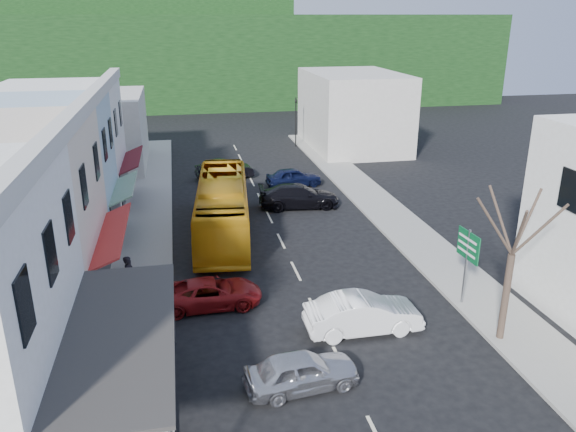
% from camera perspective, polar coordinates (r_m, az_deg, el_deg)
% --- Properties ---
extents(ground, '(120.00, 120.00, 0.00)m').
position_cam_1_polar(ground, '(24.52, 2.77, -9.54)').
color(ground, black).
rests_on(ground, ground).
extents(sidewalk_left, '(3.00, 52.00, 0.15)m').
position_cam_1_polar(sidewalk_left, '(33.02, -14.27, -2.02)').
color(sidewalk_left, gray).
rests_on(sidewalk_left, ground).
extents(sidewalk_right, '(3.00, 52.00, 0.15)m').
position_cam_1_polar(sidewalk_right, '(35.35, 10.72, -0.28)').
color(sidewalk_right, gray).
rests_on(sidewalk_right, ground).
extents(shopfront_row, '(8.25, 30.00, 8.00)m').
position_cam_1_polar(shopfront_row, '(27.87, -25.64, 1.10)').
color(shopfront_row, silver).
rests_on(shopfront_row, ground).
extents(distant_block_left, '(8.00, 10.00, 6.00)m').
position_cam_1_polar(distant_block_left, '(49.01, -19.09, 8.13)').
color(distant_block_left, '#B7B2A8').
rests_on(distant_block_left, ground).
extents(distant_block_right, '(8.00, 12.00, 7.00)m').
position_cam_1_polar(distant_block_right, '(53.95, 6.61, 10.60)').
color(distant_block_right, '#B7B2A8').
rests_on(distant_block_right, ground).
extents(hillside, '(80.00, 26.00, 14.00)m').
position_cam_1_polar(hillside, '(86.05, -9.01, 16.05)').
color(hillside, black).
rests_on(hillside, ground).
extents(bus, '(3.64, 11.79, 3.10)m').
position_cam_1_polar(bus, '(32.22, -6.65, 0.73)').
color(bus, orange).
rests_on(bus, ground).
extents(car_silver, '(4.59, 2.33, 1.40)m').
position_cam_1_polar(car_silver, '(19.62, 1.39, -15.39)').
color(car_silver, '#BBBABF').
rests_on(car_silver, ground).
extents(car_white, '(4.41, 1.84, 1.40)m').
position_cam_1_polar(car_white, '(22.90, 7.62, -9.98)').
color(car_white, white).
rests_on(car_white, ground).
extents(car_red, '(4.64, 2.01, 1.40)m').
position_cam_1_polar(car_red, '(24.75, -7.81, -7.58)').
color(car_red, maroon).
rests_on(car_red, ground).
extents(car_black_near, '(4.63, 2.17, 1.40)m').
position_cam_1_polar(car_black_near, '(36.89, 1.12, 1.95)').
color(car_black_near, black).
rests_on(car_black_near, ground).
extents(car_navy_mid, '(4.56, 2.23, 1.40)m').
position_cam_1_polar(car_navy_mid, '(41.46, 0.60, 3.97)').
color(car_navy_mid, black).
rests_on(car_navy_mid, ground).
extents(car_black_far, '(4.60, 2.36, 1.40)m').
position_cam_1_polar(car_black_far, '(43.74, -6.48, 4.69)').
color(car_black_far, black).
rests_on(car_black_far, ground).
extents(pedestrian_left, '(0.55, 0.69, 1.70)m').
position_cam_1_polar(pedestrian_left, '(25.98, -15.76, -6.06)').
color(pedestrian_left, black).
rests_on(pedestrian_left, sidewalk_left).
extents(direction_sign, '(0.37, 1.61, 3.54)m').
position_cam_1_polar(direction_sign, '(25.26, 17.59, -5.10)').
color(direction_sign, '#095128').
rests_on(direction_sign, ground).
extents(street_tree, '(3.40, 3.40, 7.33)m').
position_cam_1_polar(street_tree, '(22.31, 21.78, -3.66)').
color(street_tree, '#382A22').
rests_on(street_tree, ground).
extents(traffic_signal, '(1.00, 1.20, 4.67)m').
position_cam_1_polar(traffic_signal, '(54.12, 0.79, 9.51)').
color(traffic_signal, black).
rests_on(traffic_signal, ground).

